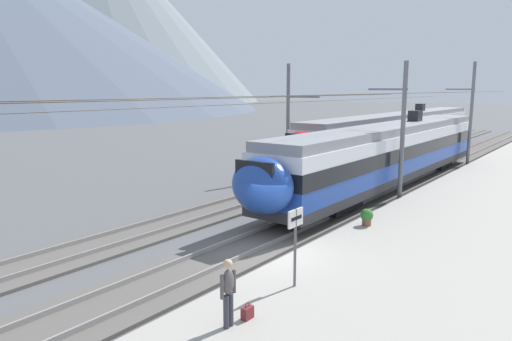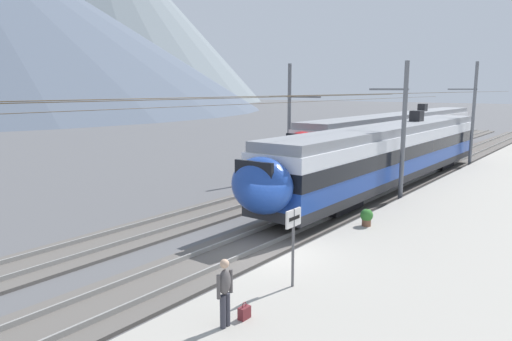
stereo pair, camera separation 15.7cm
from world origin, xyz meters
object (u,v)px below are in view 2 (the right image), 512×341
(catenary_mast_mid, at_px, (401,129))
(passenger_walking, at_px, (225,289))
(catenary_mast_far_side, at_px, (291,119))
(platform_sign, at_px, (293,230))
(catenary_mast_east, at_px, (472,113))
(train_far_track, at_px, (401,132))
(train_near_platform, at_px, (389,152))
(handbag_beside_passenger, at_px, (244,313))
(potted_plant_platform_edge, at_px, (367,216))

(catenary_mast_mid, height_order, passenger_walking, catenary_mast_mid)
(catenary_mast_mid, relative_size, catenary_mast_far_side, 1.00)
(passenger_walking, bearing_deg, platform_sign, 0.37)
(catenary_mast_mid, bearing_deg, catenary_mast_east, -0.04)
(train_far_track, relative_size, catenary_mast_far_side, 0.71)
(train_far_track, distance_m, catenary_mast_east, 6.94)
(train_near_platform, relative_size, catenary_mast_east, 0.56)
(train_far_track, height_order, catenary_mast_east, catenary_mast_east)
(train_near_platform, bearing_deg, handbag_beside_passenger, -168.17)
(train_far_track, bearing_deg, platform_sign, -164.50)
(train_near_platform, relative_size, passenger_walking, 15.95)
(catenary_mast_far_side, bearing_deg, passenger_walking, -150.74)
(catenary_mast_east, relative_size, passenger_walking, 28.25)
(train_far_track, xyz_separation_m, potted_plant_platform_edge, (-23.14, -7.44, -1.45))
(passenger_walking, bearing_deg, catenary_mast_east, 3.86)
(catenary_mast_east, distance_m, platform_sign, 28.01)
(handbag_beside_passenger, xyz_separation_m, potted_plant_platform_edge, (9.31, 1.04, 0.25))
(catenary_mast_mid, bearing_deg, platform_sign, -171.22)
(catenary_mast_mid, height_order, potted_plant_platform_edge, catenary_mast_mid)
(catenary_mast_east, xyz_separation_m, platform_sign, (-27.86, -2.06, -2.13))
(catenary_mast_far_side, distance_m, passenger_walking, 21.45)
(catenary_mast_far_side, bearing_deg, train_far_track, -8.02)
(train_near_platform, bearing_deg, train_far_track, 18.30)
(catenary_mast_far_side, bearing_deg, catenary_mast_mid, -104.95)
(train_near_platform, distance_m, platform_sign, 16.67)
(passenger_walking, relative_size, handbag_beside_passenger, 3.83)
(train_near_platform, height_order, train_far_track, same)
(train_far_track, height_order, catenary_mast_far_side, catenary_mast_far_side)
(catenary_mast_east, height_order, potted_plant_platform_edge, catenary_mast_east)
(train_far_track, relative_size, platform_sign, 14.97)
(catenary_mast_mid, xyz_separation_m, handbag_beside_passenger, (-15.76, -2.20, -3.38))
(catenary_mast_east, bearing_deg, potted_plant_platform_edge, -176.85)
(train_far_track, xyz_separation_m, catenary_mast_mid, (-16.68, -6.28, 1.68))
(catenary_mast_east, distance_m, passenger_walking, 31.01)
(train_near_platform, xyz_separation_m, catenary_mast_east, (11.62, -1.71, 1.94))
(handbag_beside_passenger, bearing_deg, catenary_mast_east, 4.15)
(train_near_platform, xyz_separation_m, train_far_track, (13.85, 4.58, 0.01))
(train_far_track, relative_size, potted_plant_platform_edge, 47.42)
(catenary_mast_mid, height_order, handbag_beside_passenger, catenary_mast_mid)
(train_far_track, relative_size, passenger_walking, 20.18)
(catenary_mast_far_side, relative_size, passenger_walking, 28.25)
(train_far_track, distance_m, platform_sign, 31.22)
(catenary_mast_far_side, xyz_separation_m, platform_sign, (-15.62, -10.38, -1.92))
(catenary_mast_mid, height_order, catenary_mast_east, catenary_mast_east)
(train_near_platform, relative_size, platform_sign, 11.83)
(catenary_mast_east, bearing_deg, catenary_mast_mid, 179.96)
(catenary_mast_far_side, bearing_deg, train_near_platform, -84.68)
(train_near_platform, height_order, catenary_mast_mid, catenary_mast_mid)
(train_near_platform, height_order, handbag_beside_passenger, train_near_platform)
(passenger_walking, relative_size, potted_plant_platform_edge, 2.35)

